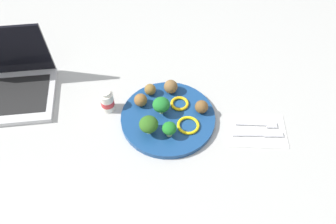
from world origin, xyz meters
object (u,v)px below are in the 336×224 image
(plate, at_px, (168,118))
(meatball_back_left, at_px, (141,100))
(pepper_ring_mid_right, at_px, (188,125))
(yogurt_bottle, at_px, (107,101))
(meatball_front_left, at_px, (202,107))
(napkin, at_px, (256,130))
(knife, at_px, (260,134))
(fork, at_px, (259,124))
(pepper_ring_far_rim, at_px, (180,104))
(broccoli_floret_near_rim, at_px, (161,105))
(broccoli_floret_mid_left, at_px, (149,124))
(laptop, at_px, (0,84))
(broccoli_floret_center, at_px, (169,129))
(meatball_mid_left, at_px, (150,90))
(meatball_far_rim, at_px, (170,87))

(plate, relative_size, meatball_back_left, 7.05)
(pepper_ring_mid_right, bearing_deg, plate, 152.89)
(plate, xyz_separation_m, yogurt_bottle, (-0.18, 0.03, 0.03))
(meatball_front_left, distance_m, napkin, 0.17)
(knife, xyz_separation_m, yogurt_bottle, (-0.45, 0.06, 0.03))
(pepper_ring_mid_right, xyz_separation_m, fork, (0.21, 0.03, -0.01))
(meatball_back_left, height_order, napkin, meatball_back_left)
(pepper_ring_far_rim, bearing_deg, knife, -19.83)
(napkin, bearing_deg, broccoli_floret_near_rim, 173.41)
(plate, height_order, fork, plate)
(meatball_front_left, relative_size, fork, 0.33)
(broccoli_floret_mid_left, bearing_deg, laptop, 165.37)
(broccoli_floret_mid_left, xyz_separation_m, meatball_back_left, (-0.04, 0.10, -0.02))
(broccoli_floret_mid_left, distance_m, meatball_back_left, 0.11)
(meatball_back_left, distance_m, pepper_ring_far_rim, 0.12)
(broccoli_floret_center, relative_size, yogurt_bottle, 0.63)
(fork, bearing_deg, knife, -88.38)
(fork, xyz_separation_m, knife, (0.00, -0.04, -0.00))
(broccoli_floret_center, xyz_separation_m, pepper_ring_mid_right, (0.05, 0.04, -0.03))
(pepper_ring_mid_right, bearing_deg, yogurt_bottle, 166.57)
(yogurt_bottle, bearing_deg, meatball_mid_left, 25.62)
(meatball_back_left, bearing_deg, yogurt_bottle, -173.13)
(broccoli_floret_mid_left, height_order, pepper_ring_mid_right, broccoli_floret_mid_left)
(pepper_ring_mid_right, bearing_deg, broccoli_floret_mid_left, -164.30)
(plate, height_order, meatball_back_left, meatball_back_left)
(broccoli_floret_mid_left, bearing_deg, knife, 4.56)
(meatball_mid_left, xyz_separation_m, pepper_ring_far_rim, (0.09, -0.04, -0.01))
(broccoli_floret_mid_left, height_order, yogurt_bottle, same)
(meatball_front_left, relative_size, yogurt_bottle, 0.53)
(napkin, height_order, yogurt_bottle, yogurt_bottle)
(broccoli_floret_mid_left, xyz_separation_m, fork, (0.32, 0.06, -0.05))
(plate, distance_m, broccoli_floret_mid_left, 0.09)
(plate, xyz_separation_m, pepper_ring_mid_right, (0.06, -0.03, 0.01))
(plate, height_order, broccoli_floret_mid_left, broccoli_floret_mid_left)
(broccoli_floret_near_rim, relative_size, yogurt_bottle, 0.75)
(meatball_mid_left, distance_m, pepper_ring_mid_right, 0.17)
(knife, bearing_deg, broccoli_floret_near_rim, 170.22)
(meatball_far_rim, relative_size, meatball_back_left, 1.08)
(broccoli_floret_mid_left, height_order, laptop, laptop)
(meatball_mid_left, relative_size, knife, 0.24)
(meatball_far_rim, distance_m, laptop, 0.53)
(pepper_ring_mid_right, bearing_deg, meatball_mid_left, 136.50)
(broccoli_floret_mid_left, xyz_separation_m, laptop, (-0.48, 0.12, -0.01))
(laptop, bearing_deg, pepper_ring_mid_right, -9.08)
(meatball_back_left, relative_size, yogurt_bottle, 0.53)
(meatball_back_left, xyz_separation_m, napkin, (0.35, -0.06, -0.03))
(plate, relative_size, broccoli_floret_near_rim, 5.01)
(broccoli_floret_near_rim, relative_size, broccoli_floret_mid_left, 0.95)
(meatball_far_rim, bearing_deg, pepper_ring_mid_right, -64.07)
(broccoli_floret_mid_left, relative_size, meatball_mid_left, 1.65)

